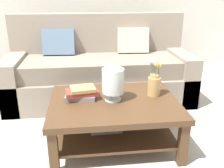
# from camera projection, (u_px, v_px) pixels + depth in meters

# --- Properties ---
(ground_plane) EXTENTS (10.00, 10.00, 0.00)m
(ground_plane) POSITION_uv_depth(u_px,v_px,m) (108.00, 126.00, 2.67)
(ground_plane) COLOR #B7B2A8
(couch) EXTENTS (2.25, 0.90, 1.06)m
(couch) POSITION_uv_depth(u_px,v_px,m) (100.00, 71.00, 3.26)
(couch) COLOR gray
(couch) RESTS_ON ground
(coffee_table) EXTENTS (1.12, 0.86, 0.43)m
(coffee_table) POSITION_uv_depth(u_px,v_px,m) (113.00, 113.00, 2.27)
(coffee_table) COLOR #4C331E
(coffee_table) RESTS_ON ground
(book_stack_main) EXTENTS (0.30, 0.20, 0.11)m
(book_stack_main) POSITION_uv_depth(u_px,v_px,m) (81.00, 93.00, 2.25)
(book_stack_main) COLOR slate
(book_stack_main) RESTS_ON coffee_table
(glass_hurricane_vase) EXTENTS (0.19, 0.19, 0.29)m
(glass_hurricane_vase) POSITION_uv_depth(u_px,v_px,m) (113.00, 82.00, 2.19)
(glass_hurricane_vase) COLOR silver
(glass_hurricane_vase) RESTS_ON coffee_table
(flower_pitcher) EXTENTS (0.12, 0.12, 0.34)m
(flower_pitcher) POSITION_uv_depth(u_px,v_px,m) (154.00, 82.00, 2.30)
(flower_pitcher) COLOR tan
(flower_pitcher) RESTS_ON coffee_table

